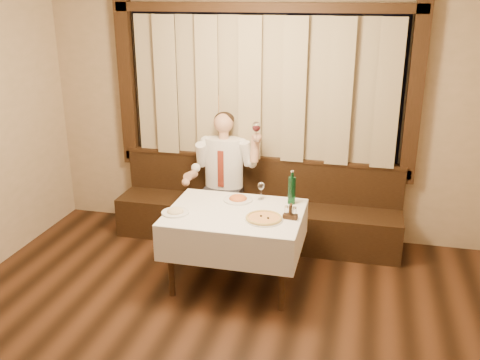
% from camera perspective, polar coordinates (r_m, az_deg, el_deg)
% --- Properties ---
extents(room, '(5.01, 6.01, 2.81)m').
position_cam_1_polar(room, '(4.12, -3.06, 2.34)').
color(room, black).
rests_on(room, ground).
extents(banquette, '(3.20, 0.61, 0.94)m').
position_cam_1_polar(banquette, '(6.12, 1.82, -3.57)').
color(banquette, black).
rests_on(banquette, ground).
extents(dining_table, '(1.27, 0.97, 0.76)m').
position_cam_1_polar(dining_table, '(5.07, -0.53, -4.46)').
color(dining_table, black).
rests_on(dining_table, ground).
extents(pizza, '(0.35, 0.35, 0.04)m').
position_cam_1_polar(pizza, '(4.85, 2.56, -4.10)').
color(pizza, white).
rests_on(pizza, dining_table).
extents(pasta_red, '(0.29, 0.29, 0.10)m').
position_cam_1_polar(pasta_red, '(5.27, -0.22, -1.79)').
color(pasta_red, white).
rests_on(pasta_red, dining_table).
extents(pasta_cream, '(0.26, 0.26, 0.09)m').
position_cam_1_polar(pasta_cream, '(5.01, -6.93, -3.16)').
color(pasta_cream, white).
rests_on(pasta_cream, dining_table).
extents(green_bottle, '(0.07, 0.07, 0.34)m').
position_cam_1_polar(green_bottle, '(5.19, 5.54, -1.03)').
color(green_bottle, '#0F4922').
rests_on(green_bottle, dining_table).
extents(table_wine_glass, '(0.07, 0.07, 0.18)m').
position_cam_1_polar(table_wine_glass, '(5.27, 2.26, -0.72)').
color(table_wine_glass, white).
rests_on(table_wine_glass, dining_table).
extents(cruet_caddy, '(0.13, 0.08, 0.14)m').
position_cam_1_polar(cruet_caddy, '(4.88, 5.39, -3.59)').
color(cruet_caddy, black).
rests_on(cruet_caddy, dining_table).
extents(seated_man, '(0.82, 0.61, 1.46)m').
position_cam_1_polar(seated_man, '(5.93, -1.85, 1.18)').
color(seated_man, black).
rests_on(seated_man, ground).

